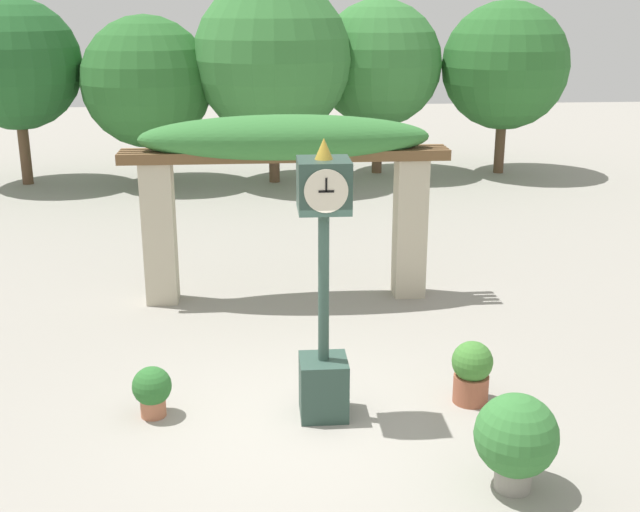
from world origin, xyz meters
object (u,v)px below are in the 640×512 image
(potted_plant_near_right, at_px, (472,371))
(potted_plant_near_left, at_px, (516,438))
(pedestal_clock, at_px, (324,293))
(potted_plant_far_left, at_px, (152,389))

(potted_plant_near_right, bearing_deg, potted_plant_near_left, -91.67)
(potted_plant_near_left, relative_size, potted_plant_near_right, 1.29)
(pedestal_clock, relative_size, potted_plant_far_left, 5.33)
(potted_plant_near_left, bearing_deg, pedestal_clock, 136.57)
(potted_plant_near_left, distance_m, potted_plant_far_left, 4.07)
(pedestal_clock, relative_size, potted_plant_near_right, 4.19)
(potted_plant_near_left, height_order, potted_plant_far_left, potted_plant_near_left)
(potted_plant_near_right, bearing_deg, pedestal_clock, -174.55)
(pedestal_clock, bearing_deg, potted_plant_near_left, -43.43)
(pedestal_clock, distance_m, potted_plant_near_left, 2.54)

